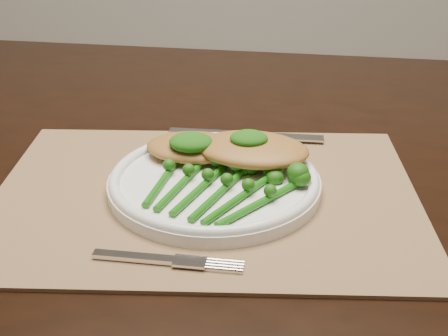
# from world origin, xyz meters

# --- Properties ---
(placemat) EXTENTS (0.50, 0.37, 0.00)m
(placemat) POSITION_xyz_m (-0.17, -0.07, 0.75)
(placemat) COLOR brown
(placemat) RESTS_ON dining_table
(dinner_plate) EXTENTS (0.25, 0.25, 0.02)m
(dinner_plate) POSITION_xyz_m (-0.16, -0.06, 0.77)
(dinner_plate) COLOR white
(dinner_plate) RESTS_ON placemat
(knife) EXTENTS (0.21, 0.03, 0.01)m
(knife) POSITION_xyz_m (-0.14, 0.09, 0.76)
(knife) COLOR silver
(knife) RESTS_ON placemat
(fork) EXTENTS (0.15, 0.03, 0.00)m
(fork) POSITION_xyz_m (-0.18, -0.21, 0.76)
(fork) COLOR silver
(fork) RESTS_ON placemat
(chicken_fillet_left) EXTENTS (0.13, 0.09, 0.02)m
(chicken_fillet_left) POSITION_xyz_m (-0.18, 0.00, 0.78)
(chicken_fillet_left) COLOR #A66F30
(chicken_fillet_left) RESTS_ON dinner_plate
(chicken_fillet_right) EXTENTS (0.15, 0.12, 0.03)m
(chicken_fillet_right) POSITION_xyz_m (-0.11, -0.02, 0.79)
(chicken_fillet_right) COLOR #A66F30
(chicken_fillet_right) RESTS_ON dinner_plate
(pesto_dollop_left) EXTENTS (0.05, 0.05, 0.02)m
(pesto_dollop_left) POSITION_xyz_m (-0.19, -0.02, 0.80)
(pesto_dollop_left) COLOR #104309
(pesto_dollop_left) RESTS_ON chicken_fillet_left
(pesto_dollop_right) EXTENTS (0.05, 0.04, 0.02)m
(pesto_dollop_right) POSITION_xyz_m (-0.12, -0.02, 0.80)
(pesto_dollop_right) COLOR #104309
(pesto_dollop_right) RESTS_ON chicken_fillet_right
(broccolini_bundle) EXTENTS (0.20, 0.21, 0.04)m
(broccolini_bundle) POSITION_xyz_m (-0.16, -0.09, 0.77)
(broccolini_bundle) COLOR #12550B
(broccolini_bundle) RESTS_ON dinner_plate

